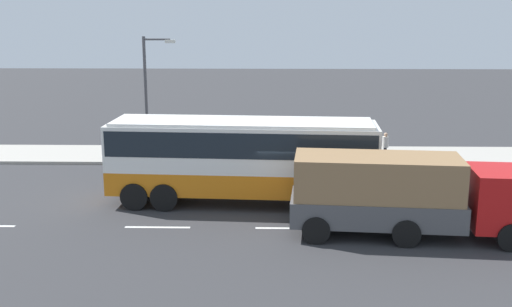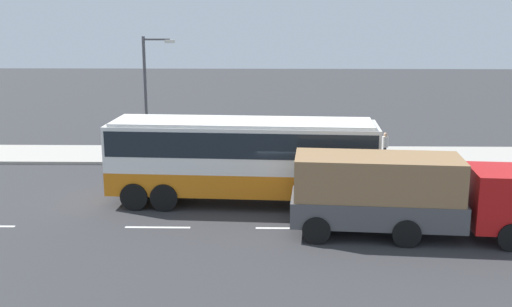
% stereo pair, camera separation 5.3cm
% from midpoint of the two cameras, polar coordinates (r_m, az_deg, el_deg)
% --- Properties ---
extents(ground_plane, '(120.00, 120.00, 0.00)m').
position_cam_midpoint_polar(ground_plane, '(25.12, 2.91, -4.81)').
color(ground_plane, '#333335').
extents(sidewalk_curb, '(80.00, 4.00, 0.15)m').
position_cam_midpoint_polar(sidewalk_curb, '(33.30, 2.46, -0.16)').
color(sidewalk_curb, '#A8A399').
rests_on(sidewalk_curb, ground_plane).
extents(lane_centreline, '(24.68, 0.16, 0.01)m').
position_cam_midpoint_polar(lane_centreline, '(23.05, -11.53, -6.73)').
color(lane_centreline, white).
rests_on(lane_centreline, ground_plane).
extents(coach_bus, '(10.92, 3.31, 3.45)m').
position_cam_midpoint_polar(coach_bus, '(24.79, -1.34, 0.10)').
color(coach_bus, orange).
rests_on(coach_bus, ground_plane).
extents(cargo_truck, '(8.37, 3.10, 2.84)m').
position_cam_midpoint_polar(cargo_truck, '(21.95, 13.69, -3.58)').
color(cargo_truck, red).
rests_on(cargo_truck, ground_plane).
extents(pedestrian_near_curb, '(0.32, 0.32, 1.51)m').
position_cam_midpoint_polar(pedestrian_near_curb, '(32.12, 11.87, 0.78)').
color(pedestrian_near_curb, black).
rests_on(pedestrian_near_curb, sidewalk_curb).
extents(street_lamp, '(1.66, 0.24, 6.34)m').
position_cam_midpoint_polar(street_lamp, '(31.82, -10.00, 5.87)').
color(street_lamp, '#47474C').
rests_on(street_lamp, sidewalk_curb).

